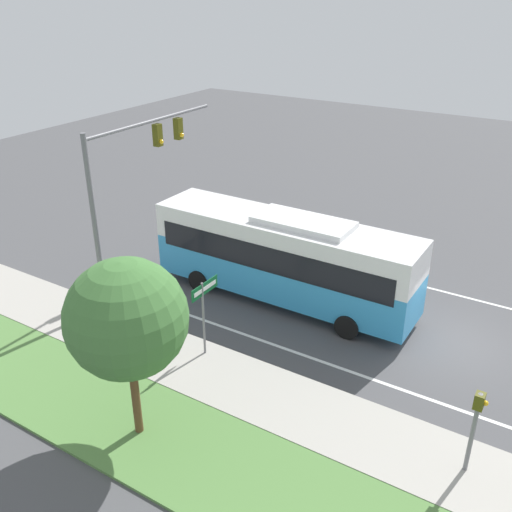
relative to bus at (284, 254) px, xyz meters
name	(u,v)px	position (x,y,z in m)	size (l,w,h in m)	color
ground_plane	(456,343)	(0.58, -6.91, -2.08)	(80.00, 80.00, 0.00)	#4C4C4F
sidewalk	(399,448)	(-5.62, -6.91, -2.02)	(2.80, 80.00, 0.12)	#ADA89E
lane_divider_near	(426,398)	(-3.02, -6.91, -2.07)	(0.14, 30.00, 0.01)	silver
lane_divider_far	(478,300)	(4.18, -6.91, -2.07)	(0.14, 30.00, 0.01)	silver
bus	(284,254)	(0.00, 0.00, 0.00)	(2.66, 10.92, 3.75)	#3393D1
signal_gantry	(131,173)	(-2.32, 5.60, 3.05)	(7.30, 0.41, 7.14)	slate
pedestrian_signal	(476,419)	(-5.46, -8.68, -0.25)	(0.28, 0.34, 2.63)	slate
street_sign	(204,304)	(-4.78, 0.39, -0.02)	(1.41, 0.08, 2.89)	slate
roadside_tree	(127,319)	(-8.94, -0.26, 1.82)	(3.29, 3.29, 5.46)	brown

